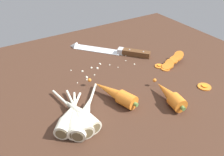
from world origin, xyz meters
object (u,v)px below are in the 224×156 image
(parsnip_mid_left, at_px, (68,118))
(parsnip_back, at_px, (75,119))
(carrot_slice_stray_near, at_px, (204,86))
(carrot_slice_stray_mid, at_px, (159,66))
(carrot_slice_stack, at_px, (172,61))
(whole_carrot, at_px, (115,94))
(chefs_knife, at_px, (107,50))
(parsnip_front, at_px, (80,114))
(whole_carrot_second, at_px, (170,95))
(parsnip_mid_right, at_px, (80,117))
(parsnip_outer, at_px, (85,115))

(parsnip_mid_left, distance_m, parsnip_back, 0.02)
(carrot_slice_stray_near, distance_m, carrot_slice_stray_mid, 0.18)
(carrot_slice_stack, bearing_deg, whole_carrot, -167.72)
(parsnip_mid_left, bearing_deg, chefs_knife, 45.62)
(chefs_knife, bearing_deg, parsnip_front, -131.02)
(whole_carrot_second, bearing_deg, parsnip_mid_left, 166.87)
(chefs_knife, bearing_deg, parsnip_mid_left, -134.38)
(whole_carrot, distance_m, carrot_slice_stray_near, 0.30)
(carrot_slice_stray_mid, bearing_deg, parsnip_mid_right, -163.40)
(carrot_slice_stack, bearing_deg, parsnip_back, -167.49)
(parsnip_front, distance_m, parsnip_outer, 0.02)
(parsnip_mid_right, xyz_separation_m, parsnip_back, (-0.01, -0.00, 0.00))
(parsnip_outer, distance_m, carrot_slice_stray_mid, 0.38)
(whole_carrot_second, xyz_separation_m, parsnip_front, (-0.26, 0.07, -0.00))
(whole_carrot_second, height_order, parsnip_front, whole_carrot_second)
(parsnip_outer, distance_m, carrot_slice_stray_near, 0.41)
(carrot_slice_stray_near, bearing_deg, carrot_slice_stack, 85.81)
(chefs_knife, xyz_separation_m, whole_carrot, (-0.14, -0.29, 0.01))
(parsnip_mid_left, bearing_deg, parsnip_mid_right, -20.05)
(parsnip_mid_right, bearing_deg, parsnip_mid_left, 159.95)
(whole_carrot_second, relative_size, parsnip_front, 0.72)
(parsnip_back, relative_size, carrot_slice_stack, 1.48)
(chefs_knife, bearing_deg, whole_carrot_second, -91.25)
(chefs_knife, height_order, whole_carrot, whole_carrot)
(parsnip_front, bearing_deg, carrot_slice_stack, 11.69)
(parsnip_mid_left, height_order, carrot_slice_stray_near, parsnip_mid_left)
(parsnip_back, bearing_deg, carrot_slice_stray_mid, 16.09)
(whole_carrot, relative_size, parsnip_back, 1.05)
(whole_carrot_second, height_order, parsnip_mid_left, whole_carrot_second)
(parsnip_back, bearing_deg, parsnip_front, 28.98)
(parsnip_back, bearing_deg, chefs_knife, 47.99)
(whole_carrot, height_order, parsnip_back, whole_carrot)
(parsnip_mid_left, bearing_deg, carrot_slice_stray_near, -9.78)
(whole_carrot_second, relative_size, parsnip_mid_right, 0.78)
(whole_carrot_second, xyz_separation_m, parsnip_mid_left, (-0.29, 0.07, -0.00))
(chefs_knife, bearing_deg, carrot_slice_stack, -55.93)
(chefs_knife, relative_size, whole_carrot_second, 1.78)
(whole_carrot_second, relative_size, carrot_slice_stray_mid, 4.90)
(whole_carrot_second, height_order, parsnip_outer, whole_carrot_second)
(whole_carrot_second, distance_m, parsnip_front, 0.27)
(chefs_knife, height_order, parsnip_back, parsnip_back)
(carrot_slice_stray_mid, bearing_deg, parsnip_outer, -162.43)
(chefs_knife, distance_m, carrot_slice_stray_mid, 0.23)
(chefs_knife, distance_m, whole_carrot_second, 0.38)
(whole_carrot, xyz_separation_m, carrot_slice_stray_near, (0.28, -0.10, -0.02))
(chefs_knife, height_order, parsnip_outer, parsnip_outer)
(parsnip_outer, bearing_deg, carrot_slice_stray_mid, 17.57)
(chefs_knife, xyz_separation_m, parsnip_back, (-0.29, -0.32, 0.01))
(carrot_slice_stack, bearing_deg, parsnip_outer, -166.38)
(parsnip_front, bearing_deg, parsnip_mid_right, -116.68)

